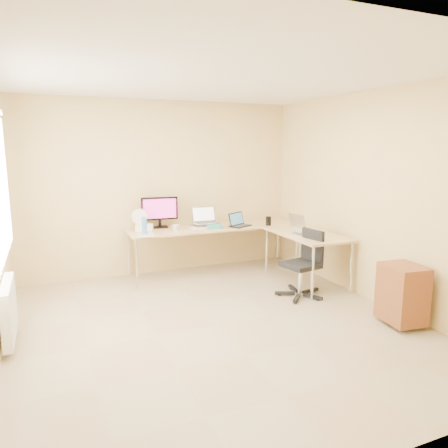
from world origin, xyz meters
name	(u,v)px	position (x,y,z in m)	size (l,w,h in m)	color
floor	(217,326)	(0.00, 0.00, 0.00)	(4.50, 4.50, 0.00)	tan
ceiling	(216,76)	(0.00, 0.00, 2.60)	(4.50, 4.50, 0.00)	white
wall_back	(161,188)	(0.00, 2.25, 1.30)	(4.50, 4.50, 0.00)	#E2BC6A
wall_front	(370,261)	(0.00, -2.25, 1.30)	(4.50, 4.50, 0.00)	#E2BC6A
wall_right	(375,198)	(2.10, 0.00, 1.30)	(4.50, 4.50, 0.00)	#E2BC6A
desk_main	(215,249)	(0.72, 1.85, 0.36)	(2.65, 0.70, 0.73)	tan
desk_return	(306,258)	(1.70, 0.85, 0.36)	(0.70, 1.30, 0.73)	tan
monitor	(160,212)	(-0.08, 2.05, 0.96)	(0.54, 0.17, 0.46)	black
book_stack	(214,226)	(0.66, 1.74, 0.75)	(0.21, 0.29, 0.05)	#2C786D
laptop_center	(206,215)	(0.57, 1.86, 0.90)	(0.38, 0.29, 0.25)	#AAAABC
laptop_black	(240,220)	(1.06, 1.67, 0.83)	(0.33, 0.24, 0.21)	black
keyboard	(205,227)	(0.53, 1.77, 0.74)	(0.47, 0.13, 0.02)	silver
mouse	(221,226)	(0.77, 1.72, 0.75)	(0.11, 0.07, 0.04)	silver
mug	(176,228)	(0.06, 1.72, 0.78)	(0.10, 0.10, 0.09)	silver
cd_stack	(194,227)	(0.38, 1.86, 0.74)	(0.11, 0.11, 0.03)	silver
water_bottle	(144,226)	(-0.40, 1.67, 0.85)	(0.07, 0.07, 0.24)	#4177B3
papers	(146,235)	(-0.40, 1.60, 0.73)	(0.22, 0.32, 0.01)	beige
white_box	(144,228)	(-0.35, 1.92, 0.77)	(0.24, 0.17, 0.09)	white
desk_fan	(139,220)	(-0.40, 1.99, 0.87)	(0.22, 0.22, 0.29)	white
black_cup	(268,221)	(1.49, 1.57, 0.80)	(0.08, 0.08, 0.14)	black
laptop_return	(304,226)	(1.60, 0.78, 0.85)	(0.29, 0.36, 0.24)	silver
office_chair	(301,259)	(1.34, 0.44, 0.50)	(0.52, 0.52, 0.87)	black
cabinet	(402,293)	(1.85, -0.76, 0.36)	(0.37, 0.45, 0.63)	olive
radiator	(9,310)	(-2.03, 0.40, 0.35)	(0.09, 0.80, 0.55)	white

